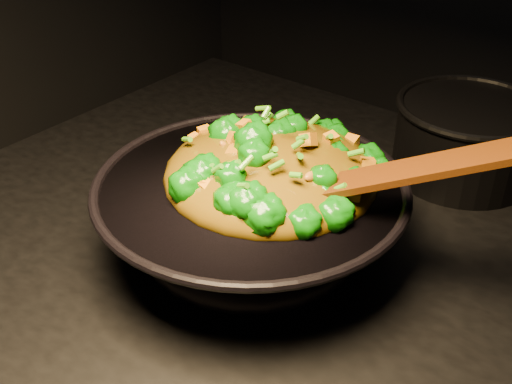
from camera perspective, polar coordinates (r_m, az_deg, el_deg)
The scene contains 4 objects.
wok at distance 0.77m, azimuth -0.46°, elevation -2.52°, with size 0.36×0.36×0.10m, color black, non-canonical shape.
stir_fry at distance 0.74m, azimuth 1.37°, elevation 4.19°, with size 0.25×0.25×0.09m, color #0D6106, non-canonical shape.
spatula at distance 0.68m, azimuth 11.01°, elevation 1.36°, with size 0.29×0.04×0.01m, color #3D1B05.
back_pot at distance 0.98m, azimuth 18.15°, elevation 4.50°, with size 0.20×0.20×0.12m, color black.
Camera 1 is at (0.28, -0.52, 1.40)m, focal length 45.00 mm.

